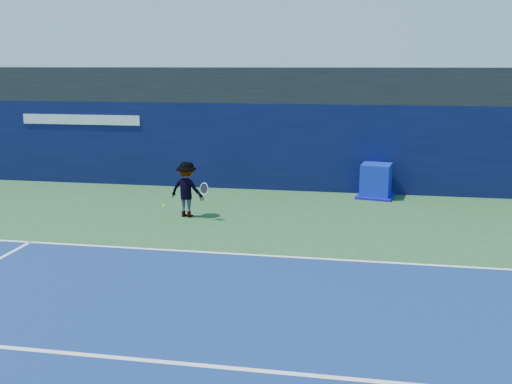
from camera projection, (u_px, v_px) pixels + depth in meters
ground at (191, 306)px, 10.36m from camera, size 80.00×80.00×0.00m
baseline at (227, 253)px, 13.24m from camera, size 24.00×0.10×0.01m
service_line at (153, 361)px, 8.44m from camera, size 24.00×0.10×0.01m
stadium_band at (278, 84)px, 20.63m from camera, size 36.00×3.00×1.20m
back_wall_assembly at (273, 146)px, 20.13m from camera, size 36.00×1.03×3.00m
equipment_cart at (376, 182)px, 18.82m from camera, size 1.35×1.35×1.11m
tennis_player at (187, 189)px, 16.34m from camera, size 1.31×0.80×1.60m
tennis_ball at (163, 206)px, 14.77m from camera, size 0.06×0.06×0.06m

